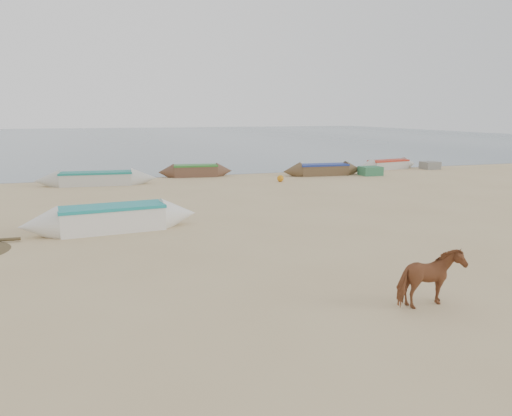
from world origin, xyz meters
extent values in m
plane|color=tan|center=(0.00, 0.00, 0.00)|extent=(140.00, 140.00, 0.00)
plane|color=slate|center=(0.00, 82.00, 0.01)|extent=(160.00, 160.00, 0.00)
imported|color=brown|center=(1.64, -4.13, 0.69)|extent=(1.71, 0.92, 1.38)
imported|color=brown|center=(-5.27, 6.38, 0.48)|extent=(1.01, 0.93, 0.97)
sphere|color=orange|center=(6.07, 17.26, 0.22)|extent=(0.44, 0.44, 0.44)
cube|color=slate|center=(-5.90, 21.35, 0.28)|extent=(1.20, 1.10, 0.56)
cube|color=#316F49|center=(13.58, 18.45, 0.32)|extent=(1.50, 1.20, 0.64)
cube|color=slate|center=(20.34, 20.53, 0.30)|extent=(1.30, 1.20, 0.60)
camera|label=1|loc=(-5.75, -13.48, 4.53)|focal=35.00mm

